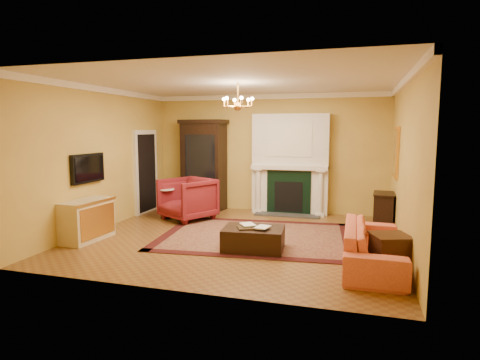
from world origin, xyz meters
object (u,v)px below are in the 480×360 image
at_px(wingback_armchair, 187,197).
at_px(leather_ottoman, 254,238).
at_px(console_table, 383,212).
at_px(commode, 87,220).
at_px(end_table, 390,255).
at_px(china_cabinet, 204,167).
at_px(coral_sofa, 374,239).
at_px(pedestal_table, 166,201).

xyz_separation_m(wingback_armchair, leather_ottoman, (2.09, -1.89, -0.33)).
relative_size(wingback_armchair, leather_ottoman, 1.04).
bearing_deg(wingback_armchair, console_table, 33.71).
relative_size(commode, end_table, 1.88).
relative_size(china_cabinet, console_table, 2.99).
bearing_deg(coral_sofa, end_table, -140.85).
bearing_deg(coral_sofa, console_table, -6.71).
xyz_separation_m(china_cabinet, console_table, (4.47, -1.00, -0.75)).
relative_size(wingback_armchair, end_table, 1.95).
xyz_separation_m(wingback_armchair, end_table, (4.31, -2.43, -0.26)).
height_order(china_cabinet, commode, china_cabinet).
bearing_deg(china_cabinet, leather_ottoman, -48.04).
bearing_deg(coral_sofa, pedestal_table, 64.74).
bearing_deg(wingback_armchair, coral_sofa, 1.77).
xyz_separation_m(pedestal_table, commode, (-0.57, -2.19, -0.02)).
relative_size(console_table, leather_ottoman, 0.72).
distance_m(coral_sofa, leather_ottoman, 2.02).
height_order(china_cabinet, console_table, china_cabinet).
relative_size(china_cabinet, wingback_armchair, 2.09).
xyz_separation_m(commode, coral_sofa, (5.22, 0.01, 0.04)).
xyz_separation_m(wingback_armchair, console_table, (4.37, 0.31, -0.16)).
distance_m(china_cabinet, commode, 3.71).
bearing_deg(pedestal_table, end_table, -26.77).
xyz_separation_m(wingback_armchair, pedestal_table, (-0.57, 0.03, -0.13)).
bearing_deg(end_table, china_cabinet, 139.63).
bearing_deg(console_table, wingback_armchair, -172.18).
bearing_deg(end_table, commode, 177.19).
xyz_separation_m(coral_sofa, end_table, (0.23, -0.28, -0.15)).
height_order(end_table, console_table, console_table).
bearing_deg(china_cabinet, commode, -99.02).
bearing_deg(commode, china_cabinet, 76.91).
bearing_deg(end_table, pedestal_table, 153.23).
height_order(commode, leather_ottoman, commode).
xyz_separation_m(pedestal_table, end_table, (4.88, -2.46, -0.14)).
bearing_deg(pedestal_table, wingback_armchair, -2.95).
bearing_deg(china_cabinet, pedestal_table, -102.53).
distance_m(china_cabinet, console_table, 4.64).
height_order(coral_sofa, leather_ottoman, coral_sofa).
bearing_deg(leather_ottoman, end_table, -18.89).
height_order(china_cabinet, end_table, china_cabinet).
bearing_deg(console_table, china_cabinet, 171.09).
xyz_separation_m(china_cabinet, commode, (-1.04, -3.48, -0.74)).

